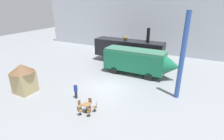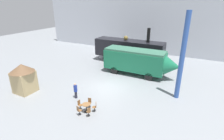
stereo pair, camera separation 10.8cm
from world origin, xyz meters
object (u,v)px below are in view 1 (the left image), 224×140
object	(u,v)px
cafe_table_near	(87,106)
ticket_kiosk	(23,77)
streamlined_locomotive	(140,61)
steam_locomotive	(128,49)
cafe_chair_0	(89,111)
visitor_person	(76,90)

from	to	relation	value
cafe_table_near	ticket_kiosk	xyz separation A→B (m)	(-7.56, 0.09, 1.13)
cafe_table_near	streamlined_locomotive	bearing A→B (deg)	82.60
steam_locomotive	cafe_chair_0	xyz separation A→B (m)	(2.23, -13.78, -1.65)
streamlined_locomotive	cafe_chair_0	distance (m)	10.24
steam_locomotive	visitor_person	xyz separation A→B (m)	(-0.53, -11.88, -1.33)
cafe_chair_0	steam_locomotive	bearing A→B (deg)	-40.48
steam_locomotive	streamlined_locomotive	size ratio (longest dim) A/B	1.11
steam_locomotive	visitor_person	world-z (taller)	steam_locomotive
steam_locomotive	streamlined_locomotive	world-z (taller)	steam_locomotive
cafe_table_near	cafe_chair_0	distance (m)	0.72
streamlined_locomotive	ticket_kiosk	distance (m)	13.01
cafe_table_near	cafe_chair_0	size ratio (longest dim) A/B	0.86
steam_locomotive	ticket_kiosk	world-z (taller)	steam_locomotive
cafe_chair_0	visitor_person	world-z (taller)	visitor_person
steam_locomotive	ticket_kiosk	xyz separation A→B (m)	(-5.88, -13.22, -0.49)
cafe_chair_0	cafe_table_near	bearing A→B (deg)	0.00
cafe_table_near	visitor_person	distance (m)	2.65
cafe_chair_0	streamlined_locomotive	bearing A→B (deg)	-53.65
steam_locomotive	streamlined_locomotive	bearing A→B (deg)	-51.19
cafe_table_near	cafe_chair_0	world-z (taller)	cafe_chair_0
streamlined_locomotive	cafe_chair_0	world-z (taller)	streamlined_locomotive
cafe_table_near	steam_locomotive	bearing A→B (deg)	97.20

